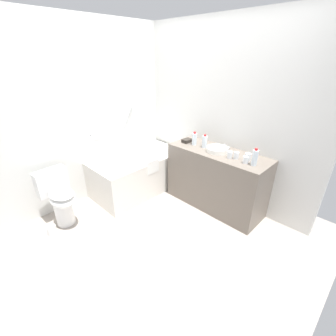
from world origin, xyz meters
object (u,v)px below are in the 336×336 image
Objects in this scene: water_bottle_0 at (205,142)px; drinking_glass_0 at (230,155)px; water_bottle_1 at (255,158)px; amenity_basket at (187,141)px; bathtub at (138,172)px; drinking_glass_3 at (248,157)px; sink_basin at (217,150)px; drinking_glass_1 at (236,155)px; toilet_paper_roll at (51,230)px; water_bottle_2 at (194,139)px; toilet at (59,197)px; drinking_glass_2 at (246,160)px; sink_faucet at (224,146)px.

drinking_glass_0 is at bearing -99.16° from water_bottle_0.
water_bottle_1 is 1.49× the size of amenity_basket.
drinking_glass_3 is (0.50, -1.53, 0.57)m from bathtub.
drinking_glass_1 is (-0.03, -0.29, 0.01)m from sink_basin.
water_bottle_1 reaches higher than sink_basin.
water_bottle_0 is 1.57× the size of toilet_paper_roll.
bathtub is 1.59m from drinking_glass_1.
water_bottle_2 is at bearing -57.42° from bathtub.
toilet is 2.21m from drinking_glass_0.
water_bottle_0 is at bearing -85.14° from water_bottle_2.
bathtub is 6.88× the size of water_bottle_1.
water_bottle_1 reaches higher than drinking_glass_3.
toilet is at bearing 139.55° from drinking_glass_0.
drinking_glass_3 is (0.09, 0.02, 0.00)m from drinking_glass_2.
drinking_glass_0 is at bearing -95.34° from water_bottle_2.
water_bottle_1 is (-0.06, -0.76, 0.01)m from water_bottle_0.
water_bottle_1 reaches higher than drinking_glass_1.
water_bottle_2 reaches higher than amenity_basket.
toilet_paper_roll is at bearing 153.39° from sink_faucet.
water_bottle_2 is (0.05, 0.92, -0.01)m from water_bottle_1.
drinking_glass_1 and drinking_glass_3 have the same top height.
drinking_glass_0 is at bearing -94.59° from amenity_basket.
bathtub reaches higher than drinking_glass_2.
water_bottle_2 is 2.17× the size of drinking_glass_1.
amenity_basket is at bearing 90.26° from sink_basin.
toilet_paper_roll is (-1.92, 0.83, -0.87)m from water_bottle_0.
toilet is 2.44m from water_bottle_1.
sink_basin is 3.22× the size of drinking_glass_3.
sink_basin is at bearing 94.07° from drinking_glass_3.
toilet_paper_roll is (-0.22, -0.13, -0.32)m from toilet.
sink_faucet is 1.75× the size of drinking_glass_1.
water_bottle_0 is 0.52m from drinking_glass_1.
bathtub is 1.82m from water_bottle_1.
sink_faucet is at bearing -26.61° from toilet_paper_roll.
drinking_glass_3 is 0.94m from amenity_basket.
water_bottle_2 is 1.60× the size of toilet_paper_roll.
sink_faucet is at bearing -59.98° from bathtub.
sink_basin is 0.39m from water_bottle_2.
sink_basin is 1.50× the size of water_bottle_2.
drinking_glass_1 is 0.82m from amenity_basket.
amenity_basket is (0.00, 0.14, -0.06)m from water_bottle_2.
sink_basin is at bearing -89.74° from amenity_basket.
amenity_basket is at bearing -15.25° from toilet_paper_roll.
drinking_glass_2 is at bearing -38.75° from toilet_paper_roll.
sink_basin is 3.25× the size of drinking_glass_1.
drinking_glass_2 is (-0.06, -0.82, -0.05)m from water_bottle_2.
toilet_paper_roll is at bearing 141.25° from drinking_glass_2.
bathtub is at bearing 104.25° from water_bottle_1.
water_bottle_1 is at bearing -88.43° from drinking_glass_0.
sink_faucet is (0.17, 0.00, -0.00)m from sink_basin.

